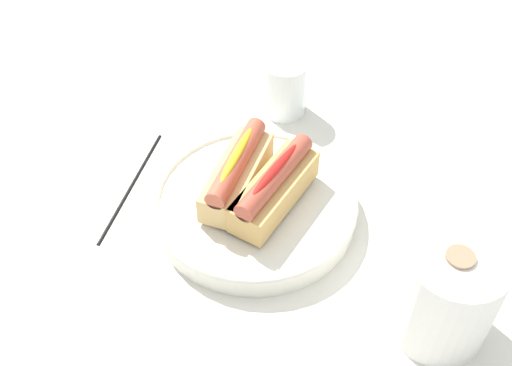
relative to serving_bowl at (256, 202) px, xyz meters
name	(u,v)px	position (x,y,z in m)	size (l,w,h in m)	color
ground_plane	(245,211)	(0.00, -0.01, -0.02)	(2.40, 2.40, 0.00)	silver
serving_bowl	(256,202)	(0.00, 0.00, 0.00)	(0.27, 0.27, 0.04)	silver
hotdog_front	(237,172)	(0.00, -0.03, 0.04)	(0.15, 0.05, 0.06)	#DBB270
hotdog_back	(275,185)	(0.00, 0.03, 0.04)	(0.16, 0.08, 0.06)	tan
water_glass	(285,90)	(-0.22, -0.04, 0.02)	(0.07, 0.07, 0.09)	white
paper_towel_roll	(446,294)	(0.09, 0.26, 0.05)	(0.11, 0.11, 0.13)	white
chopstick_near	(131,185)	(0.02, -0.18, -0.02)	(0.01, 0.01, 0.22)	black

